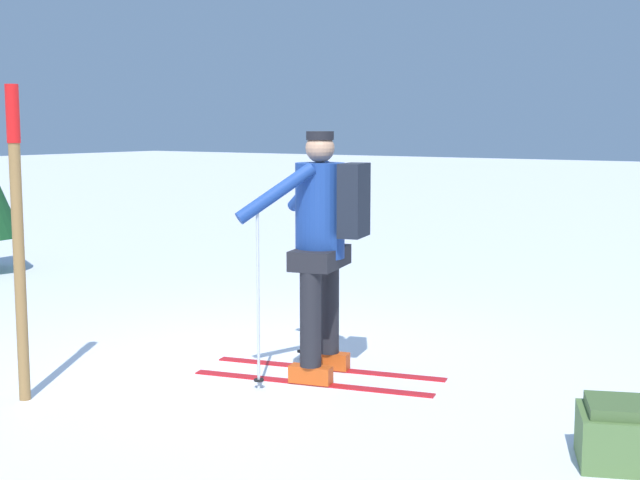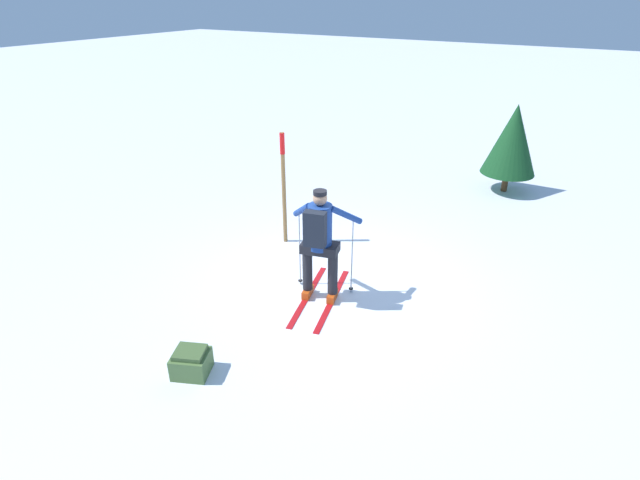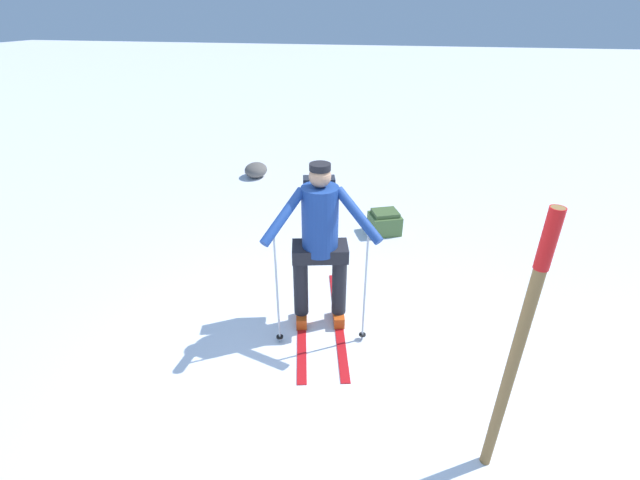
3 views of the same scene
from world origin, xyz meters
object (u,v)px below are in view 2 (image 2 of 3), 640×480
object	(u,v)px
dropped_backpack	(191,362)
trail_marker	(284,181)
skier	(320,239)
pine_tree	(513,140)

from	to	relation	value
dropped_backpack	trail_marker	xyz separation A→B (m)	(-3.57, -1.03, 1.03)
skier	pine_tree	distance (m)	6.26
skier	dropped_backpack	world-z (taller)	skier
skier	dropped_backpack	bearing A→B (deg)	-12.95
skier	trail_marker	bearing A→B (deg)	-131.06
dropped_backpack	pine_tree	bearing A→B (deg)	167.05
skier	trail_marker	size ratio (longest dim) A/B	0.89
dropped_backpack	trail_marker	size ratio (longest dim) A/B	0.26
skier	pine_tree	size ratio (longest dim) A/B	0.91
trail_marker	pine_tree	size ratio (longest dim) A/B	1.03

